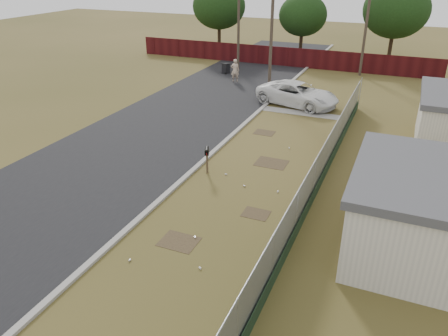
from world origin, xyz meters
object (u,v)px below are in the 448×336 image
at_px(pickup_truck, 298,94).
at_px(trash_bin, 226,68).
at_px(mailbox, 207,153).
at_px(pedestrian, 235,70).

height_order(pickup_truck, trash_bin, pickup_truck).
relative_size(pickup_truck, trash_bin, 6.28).
bearing_deg(trash_bin, mailbox, -69.75).
bearing_deg(mailbox, trash_bin, 110.25).
height_order(mailbox, pickup_truck, pickup_truck).
bearing_deg(pickup_truck, mailbox, -170.53).
relative_size(mailbox, pedestrian, 0.69).
bearing_deg(trash_bin, pickup_truck, -38.90).
height_order(pedestrian, trash_bin, pedestrian).
distance_m(pickup_truck, trash_bin, 10.81).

